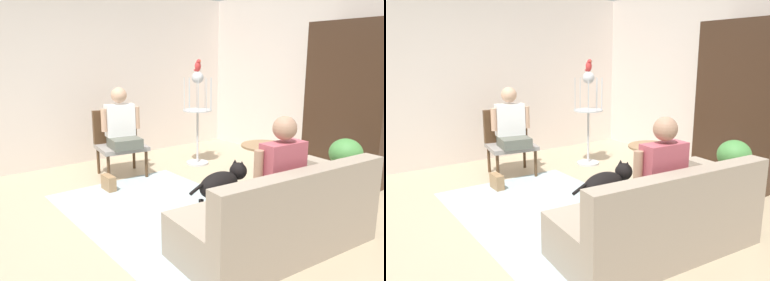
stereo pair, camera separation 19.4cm
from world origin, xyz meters
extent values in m
plane|color=tan|center=(0.00, 0.00, 0.00)|extent=(7.27, 7.27, 0.00)
cube|color=silver|center=(0.00, 3.09, 1.40)|extent=(5.82, 0.12, 2.79)
cube|color=silver|center=(-2.67, 0.30, 1.40)|extent=(0.12, 6.66, 2.79)
cube|color=#9EB2B7|center=(0.10, -0.03, 0.00)|extent=(2.98, 1.83, 0.01)
cube|color=gray|center=(1.21, 0.32, 0.20)|extent=(1.01, 1.93, 0.41)
cube|color=gray|center=(1.54, 0.29, 0.61)|extent=(0.34, 1.87, 0.41)
cube|color=gray|center=(1.29, 1.16, 0.53)|extent=(0.86, 0.25, 0.24)
cube|color=gray|center=(1.37, -0.17, 0.55)|extent=(0.13, 0.33, 0.28)
cube|color=#C6B284|center=(1.42, 0.35, 0.55)|extent=(0.12, 0.28, 0.28)
cube|color=gray|center=(1.46, 0.86, 0.55)|extent=(0.13, 0.31, 0.28)
cylinder|color=#4C331E|center=(-1.28, 0.47, 0.20)|extent=(0.04, 0.04, 0.40)
cylinder|color=#4C331E|center=(-1.37, -0.08, 0.20)|extent=(0.04, 0.04, 0.40)
cylinder|color=#4C331E|center=(-1.79, 0.55, 0.20)|extent=(0.04, 0.04, 0.40)
cylinder|color=#4C331E|center=(-1.87, 0.00, 0.20)|extent=(0.04, 0.04, 0.40)
cube|color=gray|center=(-1.58, 0.24, 0.43)|extent=(0.71, 0.75, 0.06)
cube|color=#4C331E|center=(-1.84, 0.28, 0.70)|extent=(0.18, 0.66, 0.49)
cube|color=#42585E|center=(1.13, 0.32, 0.48)|extent=(0.40, 0.44, 0.14)
cube|color=#B24C59|center=(1.28, 0.31, 0.77)|extent=(0.22, 0.42, 0.46)
sphere|color=#A57A60|center=(1.28, 0.31, 1.13)|extent=(0.21, 0.21, 0.21)
cylinder|color=#A57A60|center=(1.22, 0.07, 0.80)|extent=(0.08, 0.08, 0.32)
cylinder|color=#A57A60|center=(1.26, 0.56, 0.80)|extent=(0.08, 0.08, 0.32)
cube|color=#595B50|center=(-1.42, 0.21, 0.53)|extent=(0.48, 0.47, 0.14)
cube|color=white|center=(-1.60, 0.24, 0.82)|extent=(0.24, 0.43, 0.46)
sphere|color=tan|center=(-1.60, 0.24, 1.18)|extent=(0.22, 0.22, 0.22)
cylinder|color=tan|center=(-1.52, 0.48, 0.85)|extent=(0.08, 0.08, 0.32)
cylinder|color=tan|center=(-1.60, -0.01, 0.85)|extent=(0.08, 0.08, 0.32)
cylinder|color=olive|center=(0.27, 1.25, 0.65)|extent=(0.59, 0.59, 0.02)
cylinder|color=olive|center=(0.27, 1.25, 0.32)|extent=(0.06, 0.06, 0.63)
cylinder|color=olive|center=(0.27, 1.25, 0.01)|extent=(0.29, 0.29, 0.03)
ellipsoid|color=black|center=(0.39, 0.38, 0.36)|extent=(0.34, 0.57, 0.28)
sphere|color=black|center=(0.35, 0.71, 0.44)|extent=(0.20, 0.20, 0.20)
cone|color=black|center=(0.30, 0.71, 0.54)|extent=(0.06, 0.06, 0.06)
cone|color=black|center=(0.40, 0.72, 0.54)|extent=(0.06, 0.06, 0.06)
cylinder|color=black|center=(0.43, 0.04, 0.40)|extent=(0.06, 0.18, 0.10)
cylinder|color=black|center=(0.28, 0.56, 0.11)|extent=(0.06, 0.06, 0.22)
cylinder|color=black|center=(0.45, 0.58, 0.11)|extent=(0.06, 0.06, 0.22)
cylinder|color=black|center=(0.33, 0.19, 0.11)|extent=(0.06, 0.06, 0.22)
cylinder|color=black|center=(0.49, 0.21, 0.11)|extent=(0.06, 0.06, 0.22)
cylinder|color=silver|center=(-1.38, 1.50, 0.01)|extent=(0.36, 0.36, 0.03)
cylinder|color=silver|center=(-1.38, 1.50, 0.44)|extent=(0.04, 0.04, 0.87)
cylinder|color=silver|center=(-1.38, 1.50, 0.88)|extent=(0.47, 0.47, 0.02)
cylinder|color=silver|center=(-1.15, 1.50, 1.15)|extent=(0.01, 0.01, 0.50)
cylinder|color=silver|center=(-1.20, 1.63, 1.15)|extent=(0.01, 0.01, 0.50)
cylinder|color=silver|center=(-1.31, 1.71, 1.15)|extent=(0.01, 0.01, 0.50)
cylinder|color=silver|center=(-1.45, 1.71, 1.15)|extent=(0.01, 0.01, 0.50)
cylinder|color=silver|center=(-1.56, 1.63, 1.15)|extent=(0.01, 0.01, 0.50)
cylinder|color=silver|center=(-1.60, 1.50, 1.15)|extent=(0.01, 0.01, 0.50)
cylinder|color=silver|center=(-1.56, 1.37, 1.15)|extent=(0.01, 0.01, 0.50)
cylinder|color=silver|center=(-1.45, 1.29, 1.15)|extent=(0.01, 0.01, 0.50)
cylinder|color=silver|center=(-1.31, 1.29, 1.15)|extent=(0.01, 0.01, 0.50)
cylinder|color=silver|center=(-1.20, 1.37, 1.15)|extent=(0.01, 0.01, 0.50)
sphere|color=silver|center=(-1.38, 1.50, 1.40)|extent=(0.19, 0.19, 0.19)
ellipsoid|color=red|center=(-1.37, 1.50, 1.57)|extent=(0.09, 0.10, 0.16)
sphere|color=red|center=(-1.35, 1.50, 1.65)|extent=(0.07, 0.07, 0.07)
cone|color=#D8BF4C|center=(-1.32, 1.50, 1.65)|extent=(0.03, 0.02, 0.02)
ellipsoid|color=red|center=(-1.41, 1.50, 1.51)|extent=(0.12, 0.03, 0.04)
cylinder|color=beige|center=(1.04, 1.75, 0.14)|extent=(0.32, 0.32, 0.28)
cylinder|color=brown|center=(1.04, 1.75, 0.38)|extent=(0.03, 0.03, 0.20)
ellipsoid|color=#468740|center=(1.04, 1.75, 0.63)|extent=(0.38, 0.38, 0.34)
cube|color=#382316|center=(0.54, 2.68, 1.09)|extent=(1.15, 0.56, 2.19)
cube|color=#99724C|center=(-1.11, -0.20, 0.10)|extent=(0.25, 0.11, 0.20)
camera|label=1|loc=(3.25, -2.22, 1.71)|focal=35.14mm
camera|label=2|loc=(3.37, -2.07, 1.71)|focal=35.14mm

